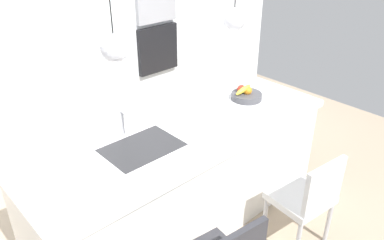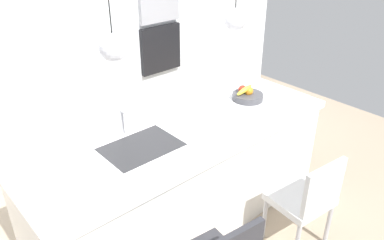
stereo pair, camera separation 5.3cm
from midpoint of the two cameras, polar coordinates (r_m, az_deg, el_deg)
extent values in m
plane|color=tan|center=(3.63, -1.63, -14.09)|extent=(6.60, 6.60, 0.00)
cube|color=white|center=(4.24, -16.97, 11.38)|extent=(6.00, 0.10, 2.60)
cube|color=white|center=(3.36, -1.73, -8.67)|extent=(2.61, 0.88, 0.85)
cube|color=white|center=(3.10, -1.85, -1.89)|extent=(2.67, 0.94, 0.06)
cube|color=#2D2D30|center=(2.88, -7.94, -4.13)|extent=(0.56, 0.40, 0.02)
cylinder|color=silver|center=(3.00, -10.73, -0.45)|extent=(0.02, 0.02, 0.22)
cylinder|color=silver|center=(2.90, -10.05, 0.73)|extent=(0.02, 0.16, 0.02)
cylinder|color=#4C4C51|center=(3.62, 7.67, 3.53)|extent=(0.29, 0.29, 0.06)
sphere|color=#B22D1E|center=(3.62, 6.90, 4.57)|extent=(0.08, 0.08, 0.08)
sphere|color=olive|center=(3.60, 7.64, 4.40)|extent=(0.07, 0.07, 0.07)
sphere|color=orange|center=(3.59, 7.84, 4.35)|extent=(0.08, 0.08, 0.08)
ellipsoid|color=yellow|center=(3.55, 7.19, 4.49)|extent=(0.19, 0.07, 0.10)
cube|color=#9E9EA3|center=(4.63, -5.77, 16.34)|extent=(0.54, 0.08, 0.34)
cube|color=black|center=(4.75, -5.48, 10.43)|extent=(0.56, 0.08, 0.56)
cube|color=silver|center=(3.24, 15.29, -11.00)|extent=(0.48, 0.45, 0.06)
cube|color=silver|center=(3.03, 18.51, -9.33)|extent=(0.42, 0.08, 0.39)
cylinder|color=#B2B2B7|center=(3.59, 14.64, -11.38)|extent=(0.04, 0.04, 0.41)
cylinder|color=#B2B2B7|center=(3.36, 10.31, -14.02)|extent=(0.04, 0.04, 0.41)
cylinder|color=#B2B2B7|center=(3.45, 19.14, -14.12)|extent=(0.04, 0.04, 0.41)
sphere|color=silver|center=(2.48, -12.06, 10.42)|extent=(0.18, 0.18, 0.18)
sphere|color=silver|center=(3.16, 5.79, 14.67)|extent=(0.18, 0.18, 0.18)
camera|label=1|loc=(0.03, -90.48, -0.26)|focal=35.96mm
camera|label=2|loc=(0.03, 89.52, 0.26)|focal=35.96mm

